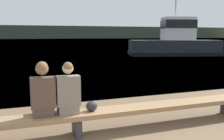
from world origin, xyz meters
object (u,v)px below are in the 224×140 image
(tugboat_red, at_px, (174,43))
(person_right, at_px, (68,92))
(person_left, at_px, (43,92))
(shopping_bag, at_px, (92,106))
(bench_main, at_px, (77,117))

(tugboat_red, bearing_deg, person_right, 157.43)
(person_left, distance_m, person_right, 0.46)
(person_right, height_order, shopping_bag, person_right)
(shopping_bag, height_order, tugboat_red, tugboat_red)
(person_left, relative_size, person_right, 1.03)
(bench_main, relative_size, tugboat_red, 0.89)
(person_right, height_order, tugboat_red, tugboat_red)
(person_left, bearing_deg, bench_main, -0.53)
(shopping_bag, bearing_deg, tugboat_red, 52.04)
(person_right, bearing_deg, person_left, -179.72)
(bench_main, relative_size, person_right, 8.16)
(person_right, bearing_deg, bench_main, -2.98)
(shopping_bag, xyz_separation_m, tugboat_red, (12.68, 16.25, 0.58))
(person_right, xyz_separation_m, shopping_bag, (0.45, 0.00, -0.32))
(bench_main, distance_m, tugboat_red, 20.82)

